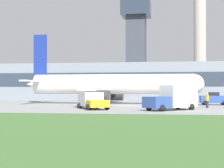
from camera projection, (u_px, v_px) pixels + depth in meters
The scene contains 9 objects.
ground_plane at pixel (127, 106), 50.95m from camera, with size 400.00×400.00×0.00m, color gray.
grass_strip at pixel (14, 145), 14.95m from camera, with size 240.00×37.00×0.06m.
terminal_building at pixel (145, 80), 81.96m from camera, with size 84.50×15.13×21.59m.
smokestack_left at pixel (200, 44), 108.12m from camera, with size 4.01×4.01×30.15m.
airplane at pixel (110, 85), 56.14m from camera, with size 27.09×24.02×10.68m.
pushback_tug at pixel (214, 99), 52.43m from camera, with size 3.92×2.40×1.82m.
baggage_truck at pixel (174, 98), 39.91m from camera, with size 5.81×5.82×2.67m.
fuel_truck at pixel (92, 100), 42.10m from camera, with size 4.49×5.82×1.94m.
ground_crew_person at pixel (207, 100), 44.39m from camera, with size 0.49×0.49×1.78m.
Camera 1 is at (6.34, -50.63, 2.27)m, focal length 60.00 mm.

